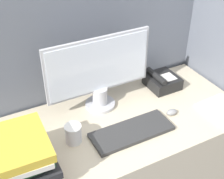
% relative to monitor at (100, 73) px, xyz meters
% --- Properties ---
extents(cubicle_panel_rear, '(1.88, 0.04, 1.53)m').
position_rel_monitor_xyz_m(cubicle_panel_rear, '(-0.00, 0.19, -0.18)').
color(cubicle_panel_rear, slate).
rests_on(cubicle_panel_rear, ground_plane).
extents(cubicle_panel_right, '(0.04, 0.73, 1.53)m').
position_rel_monitor_xyz_m(cubicle_panel_right, '(0.77, -0.15, -0.18)').
color(cubicle_panel_right, slate).
rests_on(cubicle_panel_right, ground_plane).
extents(desk, '(1.48, 0.67, 0.73)m').
position_rel_monitor_xyz_m(desk, '(-0.00, -0.18, -0.58)').
color(desk, beige).
rests_on(desk, ground_plane).
extents(monitor, '(0.60, 0.17, 0.43)m').
position_rel_monitor_xyz_m(monitor, '(0.00, 0.00, 0.00)').
color(monitor, '#B7B7BC').
rests_on(monitor, desk).
extents(keyboard, '(0.43, 0.17, 0.02)m').
position_rel_monitor_xyz_m(keyboard, '(0.04, -0.29, -0.21)').
color(keyboard, '#333333').
rests_on(keyboard, desk).
extents(mouse, '(0.06, 0.04, 0.03)m').
position_rel_monitor_xyz_m(mouse, '(0.31, -0.26, -0.20)').
color(mouse, gray).
rests_on(mouse, desk).
extents(coffee_cup, '(0.09, 0.09, 0.10)m').
position_rel_monitor_xyz_m(coffee_cup, '(-0.25, -0.21, -0.17)').
color(coffee_cup, white).
rests_on(coffee_cup, desk).
extents(book_stack, '(0.26, 0.31, 0.22)m').
position_rel_monitor_xyz_m(book_stack, '(-0.52, -0.32, -0.10)').
color(book_stack, maroon).
rests_on(book_stack, desk).
extents(desk_telephone, '(0.18, 0.19, 0.11)m').
position_rel_monitor_xyz_m(desk_telephone, '(0.42, -0.00, -0.17)').
color(desk_telephone, black).
rests_on(desk_telephone, desk).
extents(paper_pile, '(0.23, 0.26, 0.01)m').
position_rel_monitor_xyz_m(paper_pile, '(0.59, -0.37, -0.21)').
color(paper_pile, white).
rests_on(paper_pile, desk).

